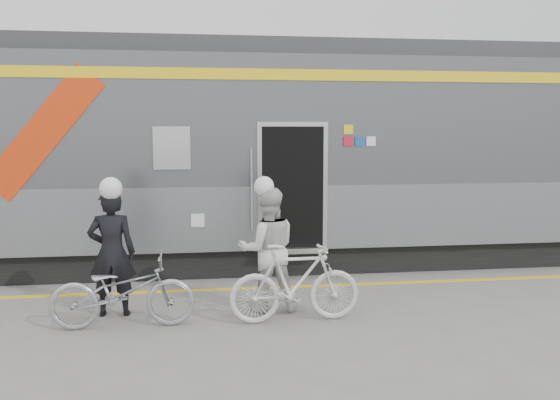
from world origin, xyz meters
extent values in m
plane|color=slate|center=(0.00, 0.00, 0.00)|extent=(90.00, 90.00, 0.00)
cube|color=black|center=(-1.53, 4.20, 0.25)|extent=(24.00, 2.70, 0.50)
cube|color=#9EA0A5|center=(-1.53, 4.20, 1.05)|extent=(24.00, 3.00, 1.10)
cube|color=#575A5E|center=(-1.53, 4.20, 2.70)|extent=(24.00, 3.00, 2.20)
cube|color=#38383A|center=(-1.53, 4.20, 3.95)|extent=(24.00, 2.64, 0.30)
cube|color=yellow|center=(-1.53, 2.69, 3.45)|extent=(24.00, 0.02, 0.18)
cube|color=red|center=(-3.33, 2.69, 2.50)|extent=(1.96, 0.01, 2.19)
cube|color=black|center=(-1.33, 2.69, 2.25)|extent=(0.55, 0.02, 0.65)
cube|color=black|center=(0.67, 2.90, 1.55)|extent=(1.05, 0.45, 2.10)
cube|color=silver|center=(0.67, 2.69, 1.55)|extent=(1.20, 0.02, 2.25)
cylinder|color=silver|center=(-0.03, 2.67, 1.55)|extent=(0.04, 0.04, 1.40)
cube|color=silver|center=(0.67, 2.65, 0.52)|extent=(1.05, 0.25, 0.06)
cube|color=yellow|center=(1.62, 2.69, 2.55)|extent=(0.16, 0.01, 0.16)
cube|color=red|center=(1.62, 2.69, 2.35)|extent=(0.16, 0.01, 0.16)
cube|color=#174E99|center=(1.82, 2.69, 2.35)|extent=(0.16, 0.01, 0.16)
cube|color=silver|center=(2.02, 2.69, 2.35)|extent=(0.16, 0.01, 0.16)
cube|color=silver|center=(-0.93, 2.69, 1.05)|extent=(0.22, 0.01, 0.22)
cube|color=yellow|center=(0.00, 2.15, 0.00)|extent=(24.00, 0.12, 0.01)
imported|color=black|center=(-2.10, 1.06, 0.88)|extent=(0.64, 0.43, 1.76)
imported|color=#A2A5A9|center=(-1.90, 0.51, 0.48)|extent=(1.85, 0.66, 0.97)
imported|color=silver|center=(0.04, 0.97, 0.88)|extent=(0.88, 0.70, 1.75)
imported|color=silver|center=(0.34, 0.42, 0.53)|extent=(1.79, 0.57, 1.06)
sphere|color=white|center=(-2.10, 1.06, 1.91)|extent=(0.30, 0.30, 0.30)
sphere|color=white|center=(0.04, 0.97, 1.89)|extent=(0.28, 0.28, 0.28)
camera|label=1|loc=(-0.92, -7.14, 2.58)|focal=38.00mm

